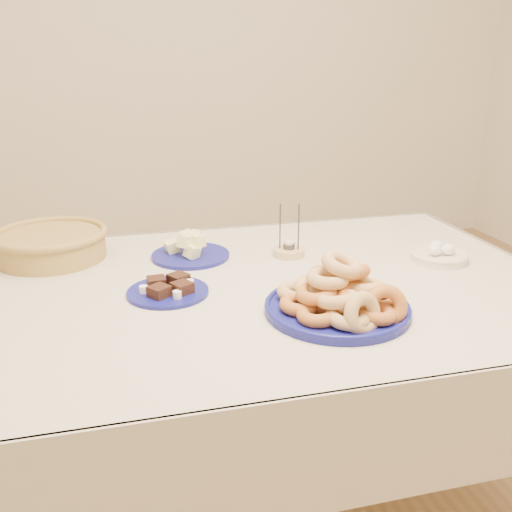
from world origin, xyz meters
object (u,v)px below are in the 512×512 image
dining_table (252,320)px  donut_platter (340,298)px  melon_plate (190,250)px  candle_holder (289,251)px  wicker_basket (51,243)px  brownie_plate (168,290)px  egg_bowl (439,255)px

dining_table → donut_platter: donut_platter is taller
melon_plate → candle_holder: candle_holder is taller
dining_table → candle_holder: candle_holder is taller
wicker_basket → donut_platter: bearing=-40.1°
candle_holder → brownie_plate: bearing=-152.3°
wicker_basket → melon_plate: bearing=-12.9°
dining_table → egg_bowl: bearing=4.1°
melon_plate → brownie_plate: melon_plate is taller
brownie_plate → melon_plate: bearing=70.3°
dining_table → candle_holder: (0.17, 0.20, 0.12)m
donut_platter → egg_bowl: donut_platter is taller
candle_holder → melon_plate: bearing=168.0°
donut_platter → candle_holder: candle_holder is taller
candle_holder → wicker_basket: bearing=167.5°
brownie_plate → egg_bowl: bearing=3.4°
dining_table → melon_plate: melon_plate is taller
dining_table → donut_platter: 0.32m
brownie_plate → candle_holder: (0.40, 0.21, 0.00)m
dining_table → candle_holder: 0.29m
wicker_basket → egg_bowl: size_ratio=2.34×
donut_platter → melon_plate: 0.58m
dining_table → wicker_basket: 0.67m
donut_platter → brownie_plate: (-0.39, 0.23, -0.03)m
donut_platter → wicker_basket: (-0.70, 0.59, 0.01)m
donut_platter → brownie_plate: 0.45m
dining_table → egg_bowl: size_ratio=8.94×
dining_table → brownie_plate: (-0.23, -0.01, 0.12)m
egg_bowl → melon_plate: bearing=163.0°
dining_table → wicker_basket: (-0.54, 0.36, 0.16)m
donut_platter → brownie_plate: donut_platter is taller
wicker_basket → candle_holder: candle_holder is taller
brownie_plate → candle_holder: size_ratio=1.62×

